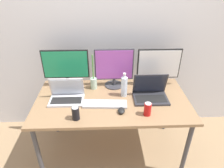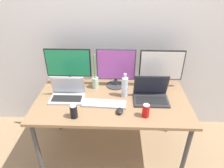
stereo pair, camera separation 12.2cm
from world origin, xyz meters
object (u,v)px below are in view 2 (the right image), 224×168
laptop_silver (67,93)px  bamboo_vase (95,82)px  keyboard_main (104,104)px  water_bottle (125,86)px  monitor_right (161,68)px  soda_can_by_laptop (146,111)px  monitor_left (68,66)px  work_desk (112,104)px  soda_can_near_keyboard (74,112)px  laptop_secondary (151,94)px  mouse_by_keyboard (120,111)px  monitor_center (116,68)px

laptop_silver → bamboo_vase: bearing=38.8°
keyboard_main → water_bottle: 0.28m
monitor_right → water_bottle: 0.46m
keyboard_main → soda_can_by_laptop: size_ratio=3.40×
monitor_left → soda_can_by_laptop: size_ratio=3.94×
water_bottle → soda_can_by_laptop: water_bottle is taller
monitor_right → bamboo_vase: monitor_right is taller
work_desk → soda_can_near_keyboard: bearing=-138.2°
bamboo_vase → laptop_silver: bearing=-141.2°
monitor_left → laptop_secondary: bearing=-17.2°
laptop_silver → soda_can_near_keyboard: size_ratio=2.70×
work_desk → mouse_by_keyboard: (0.08, -0.22, 0.08)m
monitor_center → soda_can_by_laptop: bearing=-62.3°
monitor_center → monitor_right: monitor_center is taller
mouse_by_keyboard → work_desk: bearing=114.5°
monitor_left → soda_can_by_laptop: (0.80, -0.55, -0.17)m
monitor_center → bamboo_vase: bearing=-167.4°
monitor_left → monitor_center: (0.52, -0.02, -0.01)m
monitor_center → soda_can_near_keyboard: (-0.36, -0.57, -0.16)m
soda_can_near_keyboard → mouse_by_keyboard: bearing=10.7°
mouse_by_keyboard → soda_can_near_keyboard: (-0.41, -0.08, 0.04)m
soda_can_by_laptop → soda_can_near_keyboard: bearing=-176.8°
monitor_left → soda_can_near_keyboard: (0.16, -0.58, -0.17)m
work_desk → keyboard_main: size_ratio=3.63×
monitor_center → laptop_silver: size_ratio=1.28×
monitor_center → keyboard_main: monitor_center is taller
monitor_right → work_desk: bearing=-152.1°
laptop_silver → water_bottle: (0.58, 0.05, 0.07)m
bamboo_vase → mouse_by_keyboard: bearing=-58.2°
monitor_left → bamboo_vase: 0.34m
laptop_secondary → mouse_by_keyboard: bearing=-143.5°
soda_can_by_laptop → keyboard_main: bearing=156.9°
laptop_silver → laptop_secondary: bearing=0.3°
work_desk → soda_can_by_laptop: 0.42m
monitor_right → soda_can_near_keyboard: (-0.85, -0.57, -0.17)m
soda_can_near_keyboard → monitor_center: bearing=57.5°
keyboard_main → mouse_by_keyboard: (0.15, -0.12, 0.01)m
work_desk → monitor_left: size_ratio=3.13×
keyboard_main → mouse_by_keyboard: mouse_by_keyboard is taller
laptop_silver → mouse_by_keyboard: size_ratio=3.67×
laptop_secondary → keyboard_main: size_ratio=0.80×
keyboard_main → soda_can_near_keyboard: 0.33m
monitor_left → bamboo_vase: size_ratio=1.25×
soda_can_near_keyboard → bamboo_vase: 0.53m
soda_can_by_laptop → laptop_secondary: bearing=73.5°
laptop_secondary → water_bottle: 0.28m
keyboard_main → monitor_center: bearing=77.6°
laptop_secondary → soda_can_near_keyboard: 0.79m
work_desk → water_bottle: size_ratio=5.90×
monitor_center → monitor_right: (0.49, 0.00, 0.01)m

